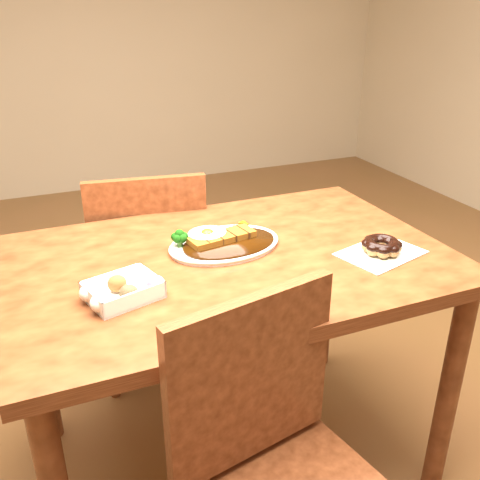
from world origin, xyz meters
name	(u,v)px	position (x,y,z in m)	size (l,w,h in m)	color
ground	(233,457)	(0.00, 0.00, 0.00)	(6.00, 6.00, 0.00)	brown
table	(232,287)	(0.00, 0.00, 0.65)	(1.20, 0.80, 0.75)	#451D0D
chair_far	(149,268)	(-0.12, 0.54, 0.48)	(0.48, 0.48, 0.87)	#451D0D
katsu_curry_plate	(222,242)	(0.00, 0.06, 0.77)	(0.34, 0.26, 0.06)	white
donut_box	(122,290)	(-0.33, -0.11, 0.77)	(0.20, 0.17, 0.05)	white
pon_de_ring	(382,246)	(0.39, -0.15, 0.77)	(0.26, 0.21, 0.04)	silver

